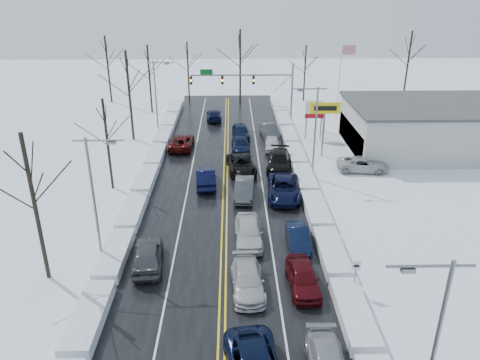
{
  "coord_description": "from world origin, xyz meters",
  "views": [
    {
      "loc": [
        0.63,
        -31.85,
        18.34
      ],
      "look_at": [
        1.31,
        3.96,
        2.5
      ],
      "focal_mm": 35.0,
      "sensor_mm": 36.0,
      "label": 1
    }
  ],
  "objects_px": {
    "tires_plus_sign": "(325,112)",
    "flagpole": "(341,76)",
    "traffic_signal_mast": "(253,83)",
    "dealership_building": "(440,127)",
    "oncoming_car_0": "(206,185)"
  },
  "relations": [
    {
      "from": "traffic_signal_mast",
      "to": "oncoming_car_0",
      "type": "bearing_deg",
      "value": -105.22
    },
    {
      "from": "tires_plus_sign",
      "to": "oncoming_car_0",
      "type": "bearing_deg",
      "value": -148.79
    },
    {
      "from": "flagpole",
      "to": "oncoming_car_0",
      "type": "height_order",
      "value": "flagpole"
    },
    {
      "from": "tires_plus_sign",
      "to": "dealership_building",
      "type": "distance_m",
      "value": 13.82
    },
    {
      "from": "tires_plus_sign",
      "to": "flagpole",
      "type": "height_order",
      "value": "flagpole"
    },
    {
      "from": "traffic_signal_mast",
      "to": "tires_plus_sign",
      "type": "relative_size",
      "value": 2.21
    },
    {
      "from": "traffic_signal_mast",
      "to": "tires_plus_sign",
      "type": "xyz_separation_m",
      "value": [
        7.05,
        -12.0,
        -0.49
      ]
    },
    {
      "from": "traffic_signal_mast",
      "to": "dealership_building",
      "type": "relative_size",
      "value": 0.65
    },
    {
      "from": "traffic_signal_mast",
      "to": "oncoming_car_0",
      "type": "distance_m",
      "value": 20.92
    },
    {
      "from": "traffic_signal_mast",
      "to": "dealership_building",
      "type": "xyz_separation_m",
      "value": [
        20.53,
        -9.99,
        -2.82
      ]
    },
    {
      "from": "tires_plus_sign",
      "to": "flagpole",
      "type": "bearing_deg",
      "value": 71.56
    },
    {
      "from": "flagpole",
      "to": "oncoming_car_0",
      "type": "relative_size",
      "value": 1.97
    },
    {
      "from": "traffic_signal_mast",
      "to": "flagpole",
      "type": "relative_size",
      "value": 1.33
    },
    {
      "from": "traffic_signal_mast",
      "to": "dealership_building",
      "type": "distance_m",
      "value": 23.01
    },
    {
      "from": "tires_plus_sign",
      "to": "dealership_building",
      "type": "xyz_separation_m",
      "value": [
        13.48,
        2.01,
        -2.34
      ]
    }
  ]
}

